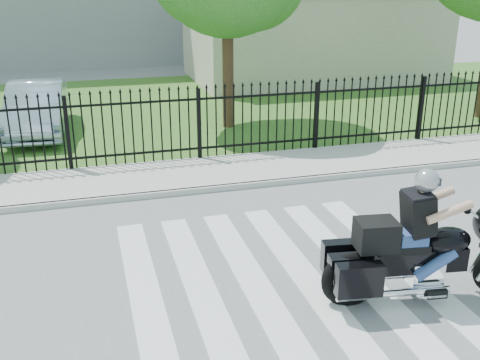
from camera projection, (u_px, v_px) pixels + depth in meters
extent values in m
plane|color=slate|center=(285.00, 286.00, 8.23)|extent=(120.00, 120.00, 0.00)
cube|color=#ADAAA3|center=(209.00, 173.00, 12.72)|extent=(40.00, 2.00, 0.12)
cube|color=#ADAAA3|center=(220.00, 188.00, 11.82)|extent=(40.00, 0.12, 0.12)
cube|color=#326121|center=(163.00, 108.00, 19.06)|extent=(40.00, 12.00, 0.02)
cube|color=black|center=(200.00, 148.00, 13.53)|extent=(26.00, 0.04, 0.05)
cube|color=black|center=(198.00, 99.00, 13.11)|extent=(26.00, 0.04, 0.05)
cylinder|color=#382316|center=(228.00, 56.00, 16.01)|extent=(0.32, 0.32, 4.16)
cube|color=beige|center=(311.00, 37.00, 23.85)|extent=(10.00, 6.00, 3.50)
torus|color=black|center=(350.00, 280.00, 7.70)|extent=(0.84, 0.28, 0.82)
cube|color=black|center=(414.00, 259.00, 7.72)|extent=(1.48, 0.47, 0.34)
ellipsoid|color=black|center=(447.00, 240.00, 7.69)|extent=(0.75, 0.54, 0.37)
cube|color=black|center=(400.00, 246.00, 7.62)|extent=(0.77, 0.46, 0.11)
cube|color=silver|center=(424.00, 271.00, 7.81)|extent=(0.49, 0.40, 0.34)
cube|color=black|center=(376.00, 235.00, 7.51)|extent=(0.59, 0.50, 0.40)
cube|color=navy|center=(411.00, 237.00, 7.59)|extent=(0.43, 0.39, 0.20)
sphere|color=#A1A4A8|center=(427.00, 181.00, 7.33)|extent=(0.33, 0.33, 0.33)
imported|color=#ADBCD9|center=(37.00, 108.00, 15.83)|extent=(1.66, 4.36, 1.42)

